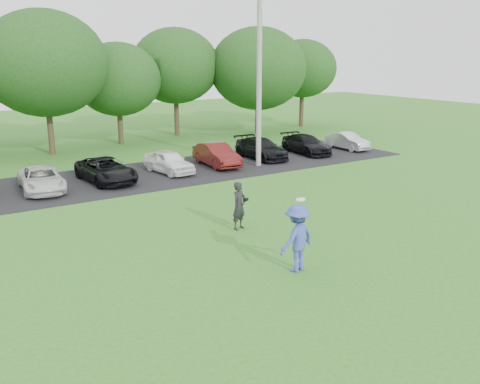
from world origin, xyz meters
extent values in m
plane|color=#306B1E|center=(0.00, 0.00, 0.00)|extent=(100.00, 100.00, 0.00)
cube|color=black|center=(0.00, 13.00, 0.01)|extent=(32.00, 6.50, 0.03)
cylinder|color=gray|center=(6.66, 11.78, 5.48)|extent=(0.28, 0.28, 10.97)
imported|color=#3B4AA8|center=(-0.84, -0.77, 1.00)|extent=(1.41, 0.99, 1.99)
cylinder|color=white|center=(-0.70, -0.72, 2.11)|extent=(0.27, 0.27, 0.07)
imported|color=black|center=(-0.18, 3.28, 0.87)|extent=(0.73, 0.60, 1.73)
cube|color=black|center=(0.00, 3.10, 1.12)|extent=(0.17, 0.14, 0.10)
imported|color=silver|center=(-4.78, 12.64, 0.56)|extent=(2.14, 3.98, 1.06)
imported|color=black|center=(-1.70, 12.76, 0.61)|extent=(2.14, 4.26, 1.16)
imported|color=white|center=(1.71, 12.86, 0.61)|extent=(1.74, 3.56, 1.17)
imported|color=#571513|center=(4.68, 12.98, 0.65)|extent=(1.61, 3.86, 1.24)
imported|color=black|center=(7.99, 13.40, 0.62)|extent=(1.82, 4.15, 1.19)
imported|color=black|center=(11.24, 13.14, 0.60)|extent=(1.89, 4.03, 1.14)
imported|color=#BABEC2|center=(14.41, 12.81, 0.57)|extent=(1.16, 3.26, 1.07)
cylinder|color=#38281C|center=(-2.00, 21.60, 1.35)|extent=(0.36, 0.36, 2.70)
ellipsoid|color=#214C19|center=(-2.00, 21.60, 5.48)|extent=(7.42, 7.42, 6.31)
cylinder|color=#38281C|center=(3.00, 23.00, 1.10)|extent=(0.36, 0.36, 2.20)
ellipsoid|color=#214C19|center=(3.00, 23.00, 4.36)|extent=(5.76, 5.76, 4.90)
cylinder|color=#38281C|center=(8.00, 24.40, 1.35)|extent=(0.36, 0.36, 2.70)
ellipsoid|color=#214C19|center=(8.00, 24.40, 5.14)|extent=(6.50, 6.50, 5.53)
cylinder|color=#38281C|center=(13.50, 21.60, 1.10)|extent=(0.36, 0.36, 2.20)
ellipsoid|color=#214C19|center=(13.50, 21.60, 4.92)|extent=(7.24, 7.24, 6.15)
cylinder|color=#38281C|center=(19.00, 23.00, 1.35)|extent=(0.36, 0.36, 2.70)
ellipsoid|color=#214C19|center=(19.00, 23.00, 4.79)|extent=(5.58, 5.58, 4.74)
camera|label=1|loc=(-10.17, -11.99, 6.21)|focal=40.00mm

